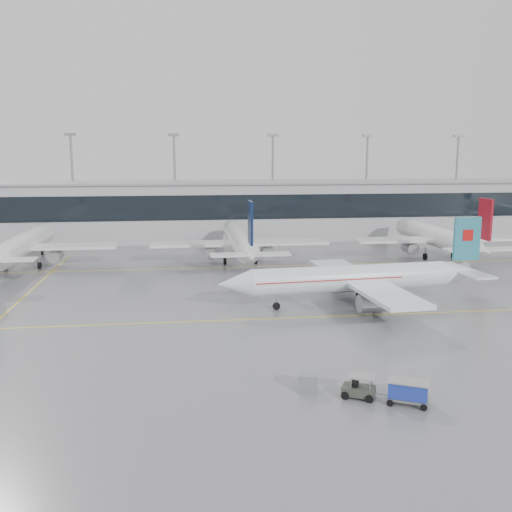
{
  "coord_description": "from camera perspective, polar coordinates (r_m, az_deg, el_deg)",
  "views": [
    {
      "loc": [
        -9.34,
        -60.78,
        18.15
      ],
      "look_at": [
        0.0,
        12.0,
        5.0
      ],
      "focal_mm": 40.0,
      "sensor_mm": 36.0,
      "label": 1
    }
  ],
  "objects": [
    {
      "name": "ground",
      "position": [
        64.11,
        1.37,
        -6.29
      ],
      "size": [
        320.0,
        320.0,
        0.0
      ],
      "primitive_type": "plane",
      "color": "gray",
      "rests_on": "ground"
    },
    {
      "name": "taxi_line_north",
      "position": [
        93.04,
        -1.41,
        -1.09
      ],
      "size": [
        120.0,
        0.25,
        0.01
      ],
      "primitive_type": "cube",
      "color": "yellow",
      "rests_on": "ground"
    },
    {
      "name": "parked_jet_c",
      "position": [
        96.02,
        -1.65,
        1.51
      ],
      "size": [
        29.64,
        36.96,
        11.72
      ],
      "rotation": [
        0.0,
        0.0,
        1.57
      ],
      "color": "white",
      "rests_on": "ground"
    },
    {
      "name": "gse_unit",
      "position": [
        45.46,
        5.18,
        -12.47
      ],
      "size": [
        1.7,
        1.64,
        1.39
      ],
      "primitive_type": "cube",
      "rotation": [
        0.0,
        0.0,
        -0.3
      ],
      "color": "gray",
      "rests_on": "ground"
    },
    {
      "name": "light_masts",
      "position": [
        129.21,
        -3.19,
        8.01
      ],
      "size": [
        156.4,
        1.0,
        22.6
      ],
      "color": "gray",
      "rests_on": "ground"
    },
    {
      "name": "parked_jet_d",
      "position": [
        105.35,
        17.67,
        1.8
      ],
      "size": [
        29.64,
        36.96,
        11.72
      ],
      "rotation": [
        0.0,
        0.0,
        1.57
      ],
      "color": "white",
      "rests_on": "ground"
    },
    {
      "name": "taxi_line_cross",
      "position": [
        80.61,
        -22.0,
        -3.6
      ],
      "size": [
        0.25,
        60.0,
        0.01
      ],
      "primitive_type": "cube",
      "color": "yellow",
      "rests_on": "ground"
    },
    {
      "name": "baggage_tug",
      "position": [
        44.82,
        10.22,
        -13.03
      ],
      "size": [
        3.61,
        2.43,
        1.77
      ],
      "rotation": [
        0.0,
        0.0,
        -0.46
      ],
      "color": "#383C32",
      "rests_on": "ground"
    },
    {
      "name": "air_canada_jet",
      "position": [
        70.24,
        10.39,
        -2.24
      ],
      "size": [
        34.11,
        26.73,
        10.43
      ],
      "rotation": [
        0.0,
        0.0,
        3.23
      ],
      "color": "white",
      "rests_on": "ground"
    },
    {
      "name": "parked_jet_b",
      "position": [
        98.95,
        -22.26,
        1.01
      ],
      "size": [
        29.64,
        36.96,
        11.72
      ],
      "rotation": [
        0.0,
        0.0,
        1.57
      ],
      "color": "white",
      "rests_on": "ground"
    },
    {
      "name": "baggage_cart",
      "position": [
        44.32,
        14.96,
        -12.88
      ],
      "size": [
        3.35,
        2.75,
        1.82
      ],
      "rotation": [
        0.0,
        0.0,
        -0.46
      ],
      "color": "gray",
      "rests_on": "ground"
    },
    {
      "name": "terminal",
      "position": [
        123.73,
        -2.96,
        4.51
      ],
      "size": [
        180.0,
        15.0,
        12.0
      ],
      "primitive_type": "cube",
      "color": "#AAAAAE",
      "rests_on": "ground"
    },
    {
      "name": "taxi_line_main",
      "position": [
        64.11,
        1.37,
        -6.28
      ],
      "size": [
        120.0,
        0.25,
        0.01
      ],
      "primitive_type": "cube",
      "color": "yellow",
      "rests_on": "ground"
    },
    {
      "name": "terminal_roof",
      "position": [
        123.28,
        -2.98,
        7.38
      ],
      "size": [
        182.0,
        16.0,
        0.4
      ],
      "primitive_type": "cube",
      "color": "gray",
      "rests_on": "ground"
    },
    {
      "name": "terminal_glass",
      "position": [
        116.1,
        -2.68,
        4.89
      ],
      "size": [
        180.0,
        0.2,
        5.0
      ],
      "primitive_type": "cube",
      "color": "black",
      "rests_on": "ground"
    }
  ]
}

